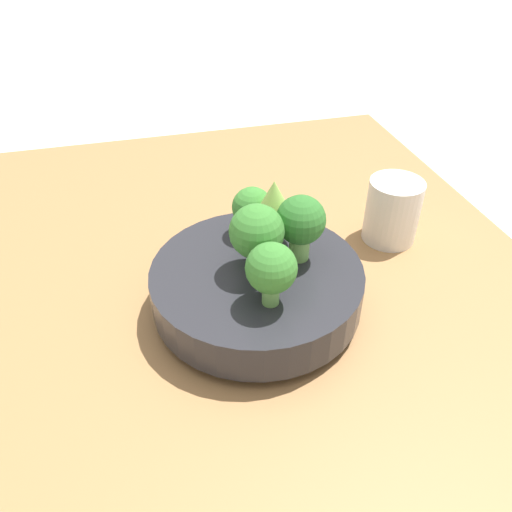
{
  "coord_description": "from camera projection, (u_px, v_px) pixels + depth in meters",
  "views": [
    {
      "loc": [
        0.45,
        -0.12,
        0.48
      ],
      "look_at": [
        0.01,
        -0.0,
        0.12
      ],
      "focal_mm": 35.0,
      "sensor_mm": 36.0,
      "label": 1
    }
  ],
  "objects": [
    {
      "name": "romanesco_piece_far",
      "position": [
        274.0,
        205.0,
        0.6
      ],
      "size": [
        0.06,
        0.06,
        0.09
      ],
      "color": "#609347",
      "rests_on": "bowl"
    },
    {
      "name": "broccoli_floret_right",
      "position": [
        275.0,
        269.0,
        0.52
      ],
      "size": [
        0.06,
        0.06,
        0.08
      ],
      "color": "#6BA34C",
      "rests_on": "bowl"
    },
    {
      "name": "cup",
      "position": [
        392.0,
        211.0,
        0.72
      ],
      "size": [
        0.08,
        0.08,
        0.09
      ],
      "color": "silver",
      "rests_on": "table"
    },
    {
      "name": "broccoli_floret_back",
      "position": [
        302.0,
        224.0,
        0.58
      ],
      "size": [
        0.06,
        0.06,
        0.08
      ],
      "color": "#7AB256",
      "rests_on": "bowl"
    },
    {
      "name": "table",
      "position": [
        255.0,
        315.0,
        0.65
      ],
      "size": [
        1.09,
        0.82,
        0.04
      ],
      "color": "#9E7042",
      "rests_on": "ground_plane"
    },
    {
      "name": "bowl",
      "position": [
        256.0,
        286.0,
        0.61
      ],
      "size": [
        0.26,
        0.26,
        0.06
      ],
      "color": "#28282D",
      "rests_on": "table"
    },
    {
      "name": "broccoli_floret_left",
      "position": [
        252.0,
        208.0,
        0.63
      ],
      "size": [
        0.05,
        0.05,
        0.07
      ],
      "color": "#609347",
      "rests_on": "bowl"
    },
    {
      "name": "ground_plane",
      "position": [
        255.0,
        326.0,
        0.66
      ],
      "size": [
        6.0,
        6.0,
        0.0
      ],
      "primitive_type": "plane",
      "color": "silver"
    },
    {
      "name": "broccoli_floret_center",
      "position": [
        256.0,
        233.0,
        0.56
      ],
      "size": [
        0.06,
        0.06,
        0.09
      ],
      "color": "#7AB256",
      "rests_on": "bowl"
    }
  ]
}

